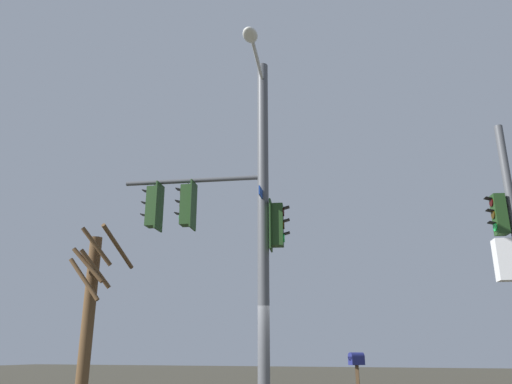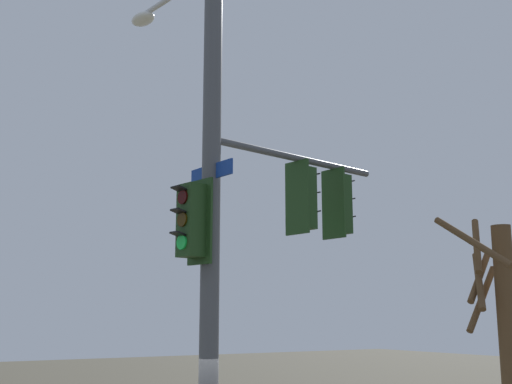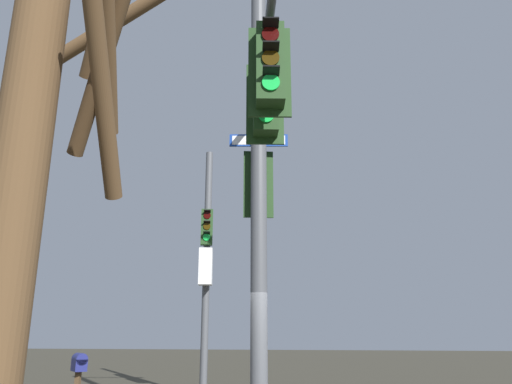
{
  "view_description": "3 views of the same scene",
  "coord_description": "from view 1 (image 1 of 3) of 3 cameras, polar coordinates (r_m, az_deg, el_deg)",
  "views": [
    {
      "loc": [
        11.39,
        3.91,
        1.43
      ],
      "look_at": [
        -0.03,
        0.26,
        5.31
      ],
      "focal_mm": 34.7,
      "sensor_mm": 36.0,
      "label": 1
    },
    {
      "loc": [
        -9.17,
        4.91,
        3.1
      ],
      "look_at": [
        -1.03,
        -0.16,
        4.96
      ],
      "focal_mm": 45.26,
      "sensor_mm": 36.0,
      "label": 2
    },
    {
      "loc": [
        0.49,
        -8.14,
        1.89
      ],
      "look_at": [
        -0.53,
        0.37,
        4.33
      ],
      "focal_mm": 33.9,
      "sensor_mm": 36.0,
      "label": 3
    }
  ],
  "objects": [
    {
      "name": "main_signal_pole_assembly",
      "position": [
        12.9,
        -1.83,
        -1.95
      ],
      "size": [
        3.08,
        4.47,
        9.25
      ],
      "rotation": [
        0.0,
        0.0,
        4.87
      ],
      "color": "#4C4F54",
      "rests_on": "ground"
    },
    {
      "name": "secondary_pole_assembly",
      "position": [
        14.61,
        27.39,
        -6.01
      ],
      "size": [
        0.47,
        0.77,
        7.5
      ],
      "rotation": [
        0.0,
        0.0,
        4.87
      ],
      "color": "#4C4F54",
      "rests_on": "ground"
    },
    {
      "name": "bare_tree_behind_pole",
      "position": [
        15.77,
        -18.6,
        -12.55
      ],
      "size": [
        1.69,
        1.37,
        5.0
      ],
      "color": "brown",
      "rests_on": "ground"
    },
    {
      "name": "mailbox",
      "position": [
        15.95,
        11.53,
        -18.74
      ],
      "size": [
        0.46,
        0.49,
        1.41
      ],
      "rotation": [
        0.0,
        0.0,
        3.82
      ],
      "color": "#4C3823",
      "rests_on": "ground"
    }
  ]
}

